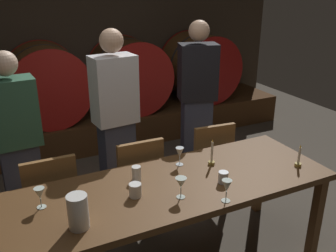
% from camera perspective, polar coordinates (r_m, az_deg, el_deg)
% --- Properties ---
extents(ground_plane, '(8.08, 8.08, 0.00)m').
position_cam_1_polar(ground_plane, '(3.27, 1.70, -18.63)').
color(ground_plane, '#4C443A').
extents(back_wall, '(6.22, 0.24, 2.83)m').
position_cam_1_polar(back_wall, '(5.44, -13.75, 13.68)').
color(back_wall, '#473A2D').
rests_on(back_wall, ground).
extents(barrel_shelf, '(5.60, 0.90, 0.40)m').
position_cam_1_polar(barrel_shelf, '(5.22, -11.20, -0.27)').
color(barrel_shelf, '#4C2D16').
rests_on(barrel_shelf, ground).
extents(wine_barrel_center_left, '(0.99, 0.78, 0.99)m').
position_cam_1_polar(wine_barrel_center_left, '(4.91, -18.09, 6.13)').
color(wine_barrel_center_left, brown).
rests_on(wine_barrel_center_left, barrel_shelf).
extents(wine_barrel_center_right, '(0.99, 0.78, 0.99)m').
position_cam_1_polar(wine_barrel_center_right, '(5.16, -5.96, 7.81)').
color(wine_barrel_center_right, '#513319').
rests_on(wine_barrel_center_right, barrel_shelf).
extents(wine_barrel_far_right, '(0.99, 0.78, 0.99)m').
position_cam_1_polar(wine_barrel_far_right, '(5.63, 4.86, 9.01)').
color(wine_barrel_far_right, brown).
rests_on(wine_barrel_far_right, barrel_shelf).
extents(dining_table, '(2.43, 0.82, 0.75)m').
position_cam_1_polar(dining_table, '(2.70, 0.01, -10.32)').
color(dining_table, brown).
rests_on(dining_table, ground).
extents(chair_left, '(0.40, 0.40, 0.88)m').
position_cam_1_polar(chair_left, '(3.15, -17.47, -10.53)').
color(chair_left, brown).
rests_on(chair_left, ground).
extents(chair_center, '(0.41, 0.41, 0.88)m').
position_cam_1_polar(chair_center, '(3.29, -4.74, -8.02)').
color(chair_center, brown).
rests_on(chair_center, ground).
extents(chair_right, '(0.43, 0.43, 0.88)m').
position_cam_1_polar(chair_right, '(3.62, 6.18, -5.17)').
color(chair_right, brown).
rests_on(chair_right, ground).
extents(guest_left, '(0.39, 0.26, 1.62)m').
position_cam_1_polar(guest_left, '(3.29, -21.99, -3.06)').
color(guest_left, '#33384C').
rests_on(guest_left, ground).
extents(guest_center, '(0.40, 0.28, 1.73)m').
position_cam_1_polar(guest_center, '(3.42, -8.00, 0.47)').
color(guest_center, '#33384C').
rests_on(guest_center, ground).
extents(guest_right, '(0.43, 0.34, 1.74)m').
position_cam_1_polar(guest_right, '(3.91, 4.45, 3.45)').
color(guest_right, '#33384C').
rests_on(guest_right, ground).
extents(candle_left, '(0.05, 0.05, 0.22)m').
position_cam_1_polar(candle_left, '(2.93, 6.71, -4.81)').
color(candle_left, olive).
rests_on(candle_left, dining_table).
extents(candle_right, '(0.05, 0.05, 0.18)m').
position_cam_1_polar(candle_right, '(3.06, 19.36, -5.01)').
color(candle_right, olive).
rests_on(candle_right, dining_table).
extents(pitcher, '(0.12, 0.12, 0.21)m').
position_cam_1_polar(pitcher, '(2.26, -13.62, -12.65)').
color(pitcher, white).
rests_on(pitcher, dining_table).
extents(wine_glass_left, '(0.07, 0.07, 0.14)m').
position_cam_1_polar(wine_glass_left, '(2.51, -19.06, -9.82)').
color(wine_glass_left, silver).
rests_on(wine_glass_left, dining_table).
extents(wine_glass_center, '(0.08, 0.08, 0.15)m').
position_cam_1_polar(wine_glass_center, '(2.47, 2.00, -8.77)').
color(wine_glass_center, silver).
rests_on(wine_glass_center, dining_table).
extents(wine_glass_right, '(0.06, 0.06, 0.15)m').
position_cam_1_polar(wine_glass_right, '(2.89, 1.80, -4.15)').
color(wine_glass_right, white).
rests_on(wine_glass_right, dining_table).
extents(wine_glass_far_right, '(0.07, 0.07, 0.16)m').
position_cam_1_polar(wine_glass_far_right, '(2.46, 8.98, -9.14)').
color(wine_glass_far_right, silver).
rests_on(wine_glass_far_right, dining_table).
extents(cup_left, '(0.08, 0.08, 0.09)m').
position_cam_1_polar(cup_left, '(2.52, -5.04, -9.76)').
color(cup_left, white).
rests_on(cup_left, dining_table).
extents(cup_center, '(0.07, 0.07, 0.11)m').
position_cam_1_polar(cup_center, '(2.71, -4.86, -7.22)').
color(cup_center, white).
rests_on(cup_center, dining_table).
extents(cup_right, '(0.07, 0.07, 0.09)m').
position_cam_1_polar(cup_right, '(2.70, 8.46, -7.78)').
color(cup_right, silver).
rests_on(cup_right, dining_table).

